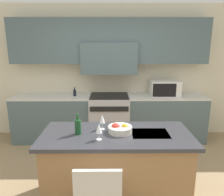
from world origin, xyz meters
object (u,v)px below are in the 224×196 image
Objects in this scene: microwave at (165,88)px; wine_bottle at (78,126)px; range_stove at (109,118)px; oil_bottle_on_counter at (75,93)px; wine_glass_near at (99,129)px; fruit_bowl at (120,129)px; wine_glass_far at (102,119)px.

wine_bottle is at bearing -128.78° from microwave.
oil_bottle_on_counter is (-0.68, 0.01, 0.52)m from range_stove.
wine_bottle is 0.31m from wine_glass_near.
wine_bottle is (-0.36, -1.79, 0.52)m from range_stove.
microwave reaches higher than range_stove.
range_stove is 1.90m from wine_bottle.
wine_glass_near reaches higher than fruit_bowl.
oil_bottle_on_counter is at bearing 179.32° from range_stove.
microwave is 2.90× the size of wine_glass_near.
oil_bottle_on_counter reaches higher than wine_glass_far.
microwave is 3.30× the size of oil_bottle_on_counter.
wine_bottle is at bearing -174.62° from fruit_bowl.
range_stove is 4.78× the size of wine_glass_near.
wine_glass_near is 1.00× the size of wine_glass_far.
range_stove is at bearing 78.64° from wine_bottle.
wine_bottle is (-1.46, -1.81, -0.09)m from microwave.
oil_bottle_on_counter is (-1.78, -0.01, -0.09)m from microwave.
wine_bottle is 0.32m from wine_glass_far.
microwave is at bearing 51.22° from wine_bottle.
wine_bottle reaches higher than range_stove.
microwave is 1.96× the size of fruit_bowl.
wine_glass_far is at bearing -92.75° from range_stove.
oil_bottle_on_counter is (-0.61, 1.66, -0.03)m from wine_glass_far.
range_stove is 3.22× the size of fruit_bowl.
range_stove is 2.04m from wine_glass_near.
range_stove is 0.86m from oil_bottle_on_counter.
oil_bottle_on_counter is (-0.58, 1.97, -0.03)m from wine_glass_near.
microwave is 1.78m from oil_bottle_on_counter.
range_stove is 5.42× the size of oil_bottle_on_counter.
range_stove is 1.81m from fruit_bowl.
wine_glass_near is at bearing -121.29° from microwave.
fruit_bowl reaches higher than range_stove.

